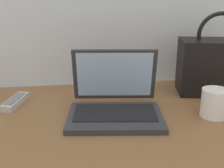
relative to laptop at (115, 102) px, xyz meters
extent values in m
cube|color=brown|center=(-0.02, -0.03, -0.06)|extent=(1.60, 0.76, 0.03)
cube|color=#2D2D33|center=(-0.01, -0.05, -0.04)|extent=(0.34, 0.26, 0.02)
cube|color=black|center=(0.00, -0.03, -0.03)|extent=(0.29, 0.17, 0.00)
cube|color=#2D2D33|center=(0.01, 0.09, 0.07)|extent=(0.30, 0.09, 0.20)
cube|color=#A5C6EA|center=(0.01, 0.08, 0.07)|extent=(0.27, 0.08, 0.17)
cylinder|color=white|center=(0.33, -0.07, 0.00)|extent=(0.09, 0.09, 0.10)
cube|color=#B7B7B7|center=(-0.36, 0.14, -0.03)|extent=(0.09, 0.17, 0.02)
cube|color=slate|center=(-0.36, 0.14, -0.02)|extent=(0.06, 0.12, 0.00)
cube|color=black|center=(0.44, 0.16, 0.06)|extent=(0.33, 0.22, 0.22)
torus|color=black|center=(0.44, 0.16, 0.19)|extent=(0.18, 0.05, 0.18)
camera|label=1|loc=(-0.14, -0.90, 0.36)|focal=46.15mm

